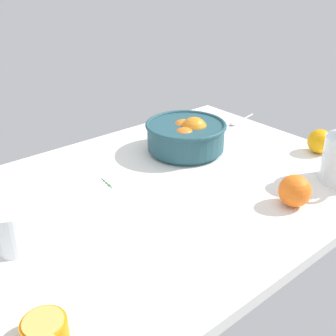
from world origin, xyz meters
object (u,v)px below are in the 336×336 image
(loose_orange_1, at_px, (295,191))
(loose_orange_0, at_px, (320,141))
(orange_half_1, at_px, (45,330))
(spoon, at_px, (239,121))
(fruit_bowl, at_px, (186,135))
(juice_glass, at_px, (14,234))

(loose_orange_1, bearing_deg, loose_orange_0, 22.14)
(orange_half_1, distance_m, loose_orange_1, 0.65)
(loose_orange_0, bearing_deg, spoon, 88.06)
(fruit_bowl, distance_m, spoon, 0.34)
(fruit_bowl, relative_size, orange_half_1, 3.46)
(juice_glass, height_order, orange_half_1, juice_glass)
(fruit_bowl, height_order, loose_orange_1, fruit_bowl)
(loose_orange_1, height_order, spoon, loose_orange_1)
(spoon, bearing_deg, orange_half_1, -154.73)
(fruit_bowl, height_order, loose_orange_0, fruit_bowl)
(loose_orange_1, relative_size, spoon, 0.48)
(juice_glass, distance_m, loose_orange_0, 0.93)
(fruit_bowl, relative_size, juice_glass, 2.69)
(orange_half_1, relative_size, loose_orange_0, 0.97)
(juice_glass, bearing_deg, orange_half_1, -102.03)
(fruit_bowl, xyz_separation_m, juice_glass, (-0.61, -0.14, -0.01))
(loose_orange_0, height_order, loose_orange_1, loose_orange_1)
(juice_glass, xyz_separation_m, spoon, (0.93, 0.20, -0.04))
(loose_orange_0, relative_size, spoon, 0.45)
(orange_half_1, distance_m, loose_orange_0, 0.99)
(fruit_bowl, relative_size, loose_orange_1, 3.14)
(orange_half_1, bearing_deg, fruit_bowl, 31.31)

